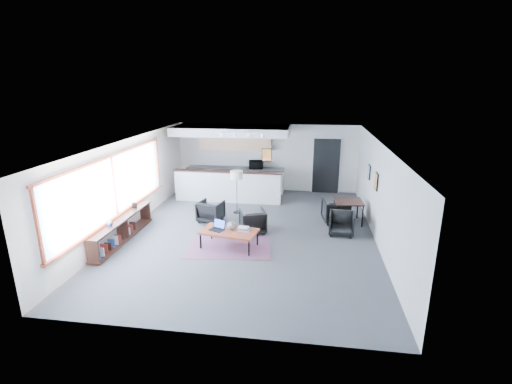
# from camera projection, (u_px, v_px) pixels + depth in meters

# --- Properties ---
(room) EXTENTS (7.02, 9.02, 2.62)m
(room) POSITION_uv_depth(u_px,v_px,m) (248.00, 189.00, 10.24)
(room) COLOR #464648
(room) RESTS_ON ground
(window) EXTENTS (0.10, 5.95, 1.66)m
(window) POSITION_uv_depth(u_px,v_px,m) (114.00, 188.00, 9.81)
(window) COLOR #8CBFFF
(window) RESTS_ON room
(console) EXTENTS (0.35, 3.00, 0.80)m
(console) POSITION_uv_depth(u_px,v_px,m) (122.00, 230.00, 9.97)
(console) COLOR black
(console) RESTS_ON floor
(kitchenette) EXTENTS (4.20, 1.96, 2.60)m
(kitchenette) POSITION_uv_depth(u_px,v_px,m) (233.00, 159.00, 13.90)
(kitchenette) COLOR white
(kitchenette) RESTS_ON floor
(doorway) EXTENTS (1.10, 0.12, 2.15)m
(doorway) POSITION_uv_depth(u_px,v_px,m) (326.00, 165.00, 14.19)
(doorway) COLOR black
(doorway) RESTS_ON room
(track_light) EXTENTS (1.60, 0.07, 0.15)m
(track_light) POSITION_uv_depth(u_px,v_px,m) (241.00, 134.00, 12.06)
(track_light) COLOR silver
(track_light) RESTS_ON room
(wall_art_lower) EXTENTS (0.03, 0.38, 0.48)m
(wall_art_lower) POSITION_uv_depth(u_px,v_px,m) (376.00, 181.00, 10.08)
(wall_art_lower) COLOR black
(wall_art_lower) RESTS_ON room
(wall_art_upper) EXTENTS (0.03, 0.34, 0.44)m
(wall_art_upper) POSITION_uv_depth(u_px,v_px,m) (369.00, 172.00, 11.33)
(wall_art_upper) COLOR black
(wall_art_upper) RESTS_ON room
(kilim_rug) EXTENTS (2.28, 1.67, 0.01)m
(kilim_rug) POSITION_uv_depth(u_px,v_px,m) (229.00, 247.00, 9.68)
(kilim_rug) COLOR #64374E
(kilim_rug) RESTS_ON floor
(coffee_table) EXTENTS (1.55, 1.02, 0.47)m
(coffee_table) POSITION_uv_depth(u_px,v_px,m) (229.00, 232.00, 9.56)
(coffee_table) COLOR maroon
(coffee_table) RESTS_ON floor
(laptop) EXTENTS (0.43, 0.40, 0.25)m
(laptop) POSITION_uv_depth(u_px,v_px,m) (218.00, 227.00, 9.61)
(laptop) COLOR black
(laptop) RESTS_ON coffee_table
(ceramic_pot) EXTENTS (0.24, 0.24, 0.24)m
(ceramic_pot) POSITION_uv_depth(u_px,v_px,m) (232.00, 226.00, 9.55)
(ceramic_pot) COLOR gray
(ceramic_pot) RESTS_ON coffee_table
(book_stack) EXTENTS (0.33, 0.27, 0.09)m
(book_stack) POSITION_uv_depth(u_px,v_px,m) (244.00, 229.00, 9.55)
(book_stack) COLOR silver
(book_stack) RESTS_ON coffee_table
(coaster) EXTENTS (0.09, 0.09, 0.01)m
(coaster) POSITION_uv_depth(u_px,v_px,m) (234.00, 233.00, 9.37)
(coaster) COLOR #E5590C
(coaster) RESTS_ON coffee_table
(armchair_left) EXTENTS (0.81, 0.78, 0.72)m
(armchair_left) POSITION_uv_depth(u_px,v_px,m) (211.00, 210.00, 11.38)
(armchair_left) COLOR black
(armchair_left) RESTS_ON floor
(armchair_right) EXTENTS (0.87, 0.85, 0.71)m
(armchair_right) POSITION_uv_depth(u_px,v_px,m) (253.00, 220.00, 10.59)
(armchair_right) COLOR black
(armchair_right) RESTS_ON floor
(floor_lamp) EXTENTS (0.43, 0.43, 1.41)m
(floor_lamp) POSITION_uv_depth(u_px,v_px,m) (237.00, 176.00, 11.91)
(floor_lamp) COLOR black
(floor_lamp) RESTS_ON floor
(dining_table) EXTENTS (0.88, 0.88, 0.69)m
(dining_table) POSITION_uv_depth(u_px,v_px,m) (349.00, 203.00, 11.22)
(dining_table) COLOR black
(dining_table) RESTS_ON floor
(dining_chair_near) EXTENTS (0.63, 0.60, 0.60)m
(dining_chair_near) POSITION_uv_depth(u_px,v_px,m) (342.00, 224.00, 10.42)
(dining_chair_near) COLOR black
(dining_chair_near) RESTS_ON floor
(dining_chair_far) EXTENTS (0.73, 0.69, 0.66)m
(dining_chair_far) POSITION_uv_depth(u_px,v_px,m) (335.00, 212.00, 11.35)
(dining_chair_far) COLOR black
(dining_chair_far) RESTS_ON floor
(microwave) EXTENTS (0.57, 0.37, 0.36)m
(microwave) POSITION_uv_depth(u_px,v_px,m) (256.00, 164.00, 14.28)
(microwave) COLOR black
(microwave) RESTS_ON kitchenette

